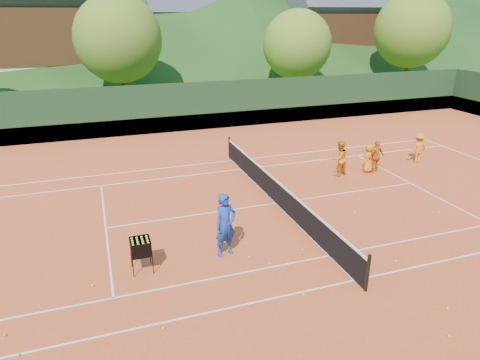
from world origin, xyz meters
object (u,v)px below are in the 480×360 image
object	(u,v)px
coach	(225,225)
student_d	(418,148)
student_a	(339,158)
chalet_mid	(203,32)
chalet_right	(335,29)
student_c	(369,158)
student_b	(376,157)
chalet_left	(40,29)
ball_hopper	(141,248)
tennis_net	(276,191)

from	to	relation	value
coach	student_d	world-z (taller)	coach
student_a	chalet_mid	xyz separation A→B (m)	(2.08, 32.09, 4.16)
chalet_right	chalet_mid	bearing A→B (deg)	164.05
coach	student_c	bearing A→B (deg)	11.02
student_b	student_c	xyz separation A→B (m)	(-0.32, 0.10, -0.07)
student_b	chalet_mid	size ratio (longest dim) A/B	0.12
student_d	coach	bearing A→B (deg)	24.19
student_c	student_d	bearing A→B (deg)	172.35
chalet_left	chalet_right	world-z (taller)	chalet_left
ball_hopper	chalet_left	bearing A→B (deg)	97.73
ball_hopper	student_c	bearing A→B (deg)	24.12
student_d	tennis_net	bearing A→B (deg)	14.56
student_c	chalet_right	world-z (taller)	chalet_right
chalet_left	chalet_mid	world-z (taller)	chalet_left
chalet_mid	chalet_left	bearing A→B (deg)	-165.96
student_a	ball_hopper	size ratio (longest dim) A/B	1.63
student_c	chalet_right	xyz separation A→B (m)	(14.54, 28.13, 4.56)
chalet_right	ball_hopper	bearing A→B (deg)	-127.67
student_a	student_d	size ratio (longest dim) A/B	1.08
student_c	chalet_mid	xyz separation A→B (m)	(0.54, 32.13, 4.29)
student_b	chalet_left	bearing A→B (deg)	-71.47
chalet_mid	chalet_right	world-z (taller)	chalet_right
student_a	chalet_left	distance (m)	31.72
student_c	chalet_left	world-z (taller)	chalet_left
student_c	student_d	xyz separation A→B (m)	(3.12, 0.39, 0.07)
student_a	chalet_left	size ratio (longest dim) A/B	0.12
tennis_net	chalet_right	xyz separation A→B (m)	(20.00, 30.00, 4.74)
tennis_net	chalet_right	world-z (taller)	chalet_right
student_c	chalet_left	xyz separation A→B (m)	(-15.46, 28.13, 4.95)
coach	chalet_right	distance (m)	40.42
coach	student_c	size ratio (longest dim) A/B	1.49
student_d	chalet_right	bearing A→B (deg)	-112.58
coach	student_d	bearing A→B (deg)	5.54
student_b	chalet_right	distance (m)	31.93
student_c	tennis_net	bearing A→B (deg)	4.08
student_a	chalet_left	xyz separation A→B (m)	(-13.92, 28.09, 4.81)
coach	chalet_left	xyz separation A→B (m)	(-7.02, 32.98, 4.62)
student_b	student_d	distance (m)	2.84
student_c	tennis_net	size ratio (longest dim) A/B	0.11
student_b	tennis_net	bearing A→B (deg)	6.31
student_d	chalet_left	size ratio (longest dim) A/B	0.11
student_c	chalet_left	size ratio (longest dim) A/B	0.10
tennis_net	chalet_mid	distance (m)	34.81
chalet_right	tennis_net	bearing A→B (deg)	-123.69
tennis_net	ball_hopper	xyz separation A→B (m)	(-5.51, -3.05, 0.25)
student_d	ball_hopper	size ratio (longest dim) A/B	1.50
chalet_left	chalet_right	bearing A→B (deg)	0.00
tennis_net	student_a	bearing A→B (deg)	25.98
coach	student_d	size ratio (longest dim) A/B	1.34
student_b	chalet_mid	distance (m)	32.51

